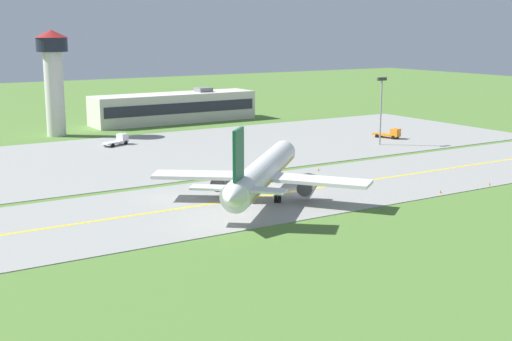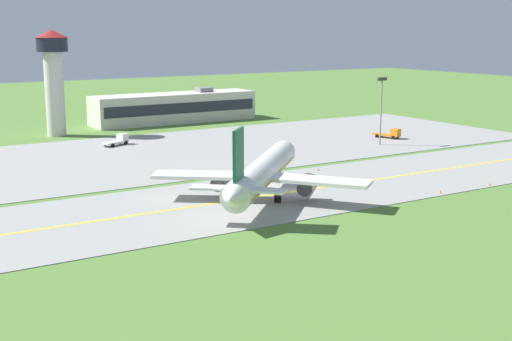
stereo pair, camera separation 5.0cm
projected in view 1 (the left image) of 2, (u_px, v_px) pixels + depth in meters
ground_plane at (297, 192)px, 108.73m from camera, size 500.00×500.00×0.00m
taxiway_strip at (297, 191)px, 108.72m from camera, size 240.00×28.00×0.10m
apron_pad at (222, 147)px, 148.80m from camera, size 140.00×52.00×0.10m
taxiway_centreline at (297, 191)px, 108.71m from camera, size 220.00×0.60×0.01m
airplane_lead at (262, 173)px, 102.79m from camera, size 31.10×31.36×12.70m
service_truck_baggage at (390, 134)px, 160.51m from camera, size 4.02×6.72×2.59m
service_truck_fuel at (118, 140)px, 151.44m from camera, size 6.66×4.60×2.59m
terminal_building at (174, 108)px, 188.47m from camera, size 45.19×10.51×8.97m
control_tower at (53, 72)px, 162.09m from camera, size 7.60×7.60×24.68m
apron_light_mast at (381, 102)px, 150.11m from camera, size 2.40×0.50×14.70m
traffic_cone_near_edge at (318, 169)px, 124.25m from camera, size 0.44×0.44×0.60m
traffic_cone_mid_edge at (440, 192)px, 107.37m from camera, size 0.44×0.44×0.60m
traffic_cone_far_edge at (489, 184)px, 112.67m from camera, size 0.44×0.44×0.60m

